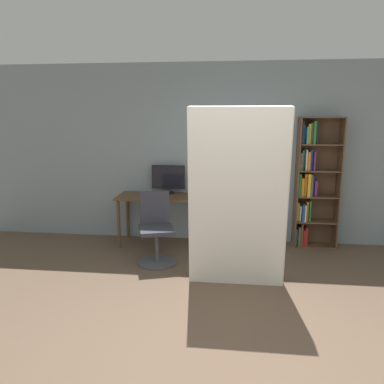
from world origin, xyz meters
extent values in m
plane|color=brown|center=(0.00, 0.00, 0.00)|extent=(16.00, 16.00, 0.00)
cube|color=gray|center=(0.00, 3.22, 1.35)|extent=(8.00, 0.06, 2.70)
cube|color=brown|center=(-0.96, 2.89, 0.73)|extent=(1.45, 0.59, 0.03)
cylinder|color=brown|center=(-1.62, 2.66, 0.36)|extent=(0.05, 0.05, 0.72)
cylinder|color=brown|center=(-0.30, 2.66, 0.36)|extent=(0.05, 0.05, 0.72)
cylinder|color=brown|center=(-1.62, 3.13, 0.36)|extent=(0.05, 0.05, 0.72)
cylinder|color=brown|center=(-0.30, 3.13, 0.36)|extent=(0.05, 0.05, 0.72)
cylinder|color=black|center=(-0.95, 3.08, 0.76)|extent=(0.18, 0.18, 0.02)
cylinder|color=black|center=(-0.95, 3.08, 0.80)|extent=(0.04, 0.04, 0.07)
cube|color=black|center=(-0.95, 3.08, 1.00)|extent=(0.51, 0.02, 0.36)
cube|color=black|center=(-0.95, 3.08, 1.00)|extent=(0.48, 0.03, 0.34)
cylinder|color=#4C4C51|center=(-0.94, 2.11, 0.01)|extent=(0.52, 0.52, 0.03)
cylinder|color=#4C4C51|center=(-0.94, 2.11, 0.23)|extent=(0.05, 0.05, 0.41)
cube|color=#33333D|center=(-0.94, 2.11, 0.46)|extent=(0.55, 0.55, 0.05)
cube|color=#33333D|center=(-1.00, 2.30, 0.71)|extent=(0.39, 0.16, 0.45)
cube|color=brown|center=(0.96, 3.04, 0.96)|extent=(0.02, 0.29, 1.91)
cube|color=brown|center=(1.56, 3.04, 0.96)|extent=(0.02, 0.29, 1.91)
cube|color=brown|center=(1.26, 3.18, 0.96)|extent=(0.61, 0.02, 1.91)
cube|color=brown|center=(1.26, 3.04, 0.01)|extent=(0.57, 0.26, 0.02)
cube|color=brown|center=(1.26, 3.04, 0.39)|extent=(0.57, 0.26, 0.02)
cube|color=brown|center=(1.26, 3.04, 0.77)|extent=(0.57, 0.26, 0.02)
cube|color=brown|center=(1.26, 3.04, 1.14)|extent=(0.57, 0.26, 0.02)
cube|color=brown|center=(1.26, 3.04, 1.52)|extent=(0.57, 0.26, 0.02)
cube|color=brown|center=(1.26, 3.04, 1.90)|extent=(0.57, 0.26, 0.02)
cube|color=teal|center=(1.00, 3.07, 0.14)|extent=(0.03, 0.18, 0.24)
cube|color=brown|center=(1.03, 3.02, 0.16)|extent=(0.03, 0.16, 0.28)
cube|color=brown|center=(1.07, 3.05, 0.18)|extent=(0.02, 0.20, 0.33)
cube|color=red|center=(1.11, 3.04, 0.14)|extent=(0.02, 0.15, 0.24)
cube|color=red|center=(1.14, 3.04, 0.15)|extent=(0.03, 0.15, 0.27)
cube|color=gold|center=(1.00, 3.06, 0.53)|extent=(0.03, 0.17, 0.27)
cube|color=silver|center=(1.03, 3.05, 0.51)|extent=(0.03, 0.18, 0.23)
cube|color=#1E4C9E|center=(1.07, 3.02, 0.52)|extent=(0.03, 0.19, 0.25)
cube|color=silver|center=(1.10, 3.03, 0.52)|extent=(0.02, 0.20, 0.25)
cube|color=orange|center=(1.13, 3.06, 0.54)|extent=(0.03, 0.16, 0.29)
cube|color=#287A38|center=(1.16, 3.03, 0.55)|extent=(0.02, 0.20, 0.31)
cube|color=#287A38|center=(1.00, 3.03, 0.94)|extent=(0.03, 0.19, 0.33)
cube|color=orange|center=(1.04, 3.04, 0.91)|extent=(0.04, 0.18, 0.26)
cube|color=orange|center=(1.08, 3.07, 0.94)|extent=(0.03, 0.18, 0.32)
cube|color=gold|center=(1.12, 3.02, 0.94)|extent=(0.04, 0.21, 0.33)
cube|color=brown|center=(1.16, 3.02, 0.93)|extent=(0.03, 0.18, 0.32)
cube|color=#1E4C9E|center=(1.19, 3.08, 0.92)|extent=(0.02, 0.15, 0.29)
cube|color=#7A2D84|center=(1.23, 3.08, 0.89)|extent=(0.04, 0.18, 0.23)
cube|color=brown|center=(1.00, 3.03, 1.28)|extent=(0.03, 0.19, 0.25)
cube|color=teal|center=(1.04, 3.09, 1.29)|extent=(0.03, 0.15, 0.28)
cube|color=silver|center=(1.07, 3.06, 1.30)|extent=(0.02, 0.21, 0.29)
cube|color=orange|center=(1.11, 3.05, 1.28)|extent=(0.04, 0.19, 0.26)
cube|color=#1E4C9E|center=(1.15, 3.07, 1.30)|extent=(0.04, 0.14, 0.29)
cube|color=#7A2D84|center=(1.19, 3.03, 1.29)|extent=(0.02, 0.15, 0.27)
cube|color=#232328|center=(0.99, 3.02, 1.69)|extent=(0.02, 0.19, 0.32)
cube|color=#1E4C9E|center=(1.03, 3.06, 1.66)|extent=(0.02, 0.16, 0.26)
cube|color=teal|center=(1.06, 3.03, 1.65)|extent=(0.02, 0.22, 0.24)
cube|color=gold|center=(1.09, 3.06, 1.67)|extent=(0.03, 0.18, 0.28)
cube|color=brown|center=(1.13, 3.07, 1.68)|extent=(0.03, 0.16, 0.29)
cube|color=#287A38|center=(1.16, 3.02, 1.69)|extent=(0.03, 0.16, 0.32)
cube|color=#232328|center=(1.20, 3.06, 1.69)|extent=(0.03, 0.18, 0.32)
cube|color=silver|center=(0.09, 1.61, 1.01)|extent=(1.09, 0.38, 2.03)
cube|color=beige|center=(0.63, 1.61, 1.01)|extent=(0.01, 0.38, 1.99)
camera|label=1|loc=(0.06, -2.49, 1.92)|focal=35.00mm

